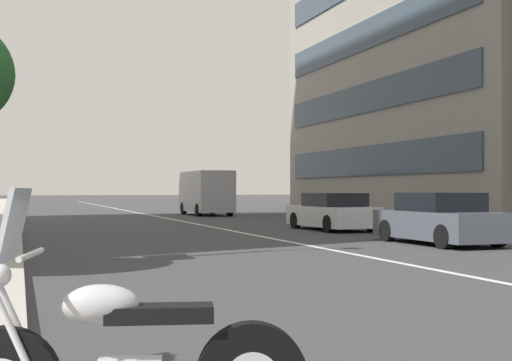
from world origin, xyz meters
name	(u,v)px	position (x,y,z in m)	size (l,w,h in m)	color
lane_centre_stripe	(161,217)	(35.00, 0.00, 0.00)	(110.00, 0.16, 0.01)	silver
car_following_behind	(440,220)	(14.17, -3.57, 0.65)	(4.17, 1.89, 1.41)	#4C515B
car_mid_block_traffic	(332,213)	(21.15, -3.66, 0.64)	(4.40, 1.97, 1.36)	silver
delivery_van_ahead	(206,192)	(37.34, -3.12, 1.37)	(5.53, 2.10, 2.57)	#B7B7BC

